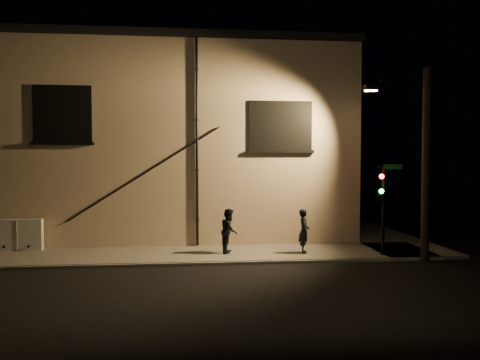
{
  "coord_description": "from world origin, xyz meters",
  "views": [
    {
      "loc": [
        -1.97,
        -15.9,
        3.58
      ],
      "look_at": [
        -0.18,
        1.8,
        2.83
      ],
      "focal_mm": 35.0,
      "sensor_mm": 36.0,
      "label": 1
    }
  ],
  "objects": [
    {
      "name": "utility_cabinet",
      "position": [
        -8.67,
        2.7,
        0.72
      ],
      "size": [
        1.83,
        0.31,
        1.2
      ],
      "primitive_type": "cube",
      "color": "silver",
      "rests_on": "sidewalk"
    },
    {
      "name": "pedestrian_a",
      "position": [
        2.15,
        1.14,
        0.94
      ],
      "size": [
        0.48,
        0.65,
        1.64
      ],
      "primitive_type": "imported",
      "rotation": [
        0.0,
        0.0,
        1.41
      ],
      "color": "black",
      "rests_on": "sidewalk"
    },
    {
      "name": "pedestrian_b",
      "position": [
        -0.62,
        1.46,
        0.95
      ],
      "size": [
        0.79,
        0.92,
        1.65
      ],
      "primitive_type": "imported",
      "rotation": [
        0.0,
        0.0,
        1.35
      ],
      "color": "black",
      "rests_on": "sidewalk"
    },
    {
      "name": "traffic_signal",
      "position": [
        4.73,
        0.34,
        2.35
      ],
      "size": [
        1.21,
        1.94,
        3.31
      ],
      "color": "black",
      "rests_on": "sidewalk"
    },
    {
      "name": "sidewalk",
      "position": [
        1.22,
        4.39,
        0.06
      ],
      "size": [
        21.0,
        16.0,
        0.12
      ],
      "color": "#635F59",
      "rests_on": "ground"
    },
    {
      "name": "ground",
      "position": [
        0.0,
        0.0,
        0.0
      ],
      "size": [
        90.0,
        90.0,
        0.0
      ],
      "primitive_type": "plane",
      "color": "black"
    },
    {
      "name": "building",
      "position": [
        -3.0,
        8.99,
        4.4
      ],
      "size": [
        16.2,
        12.23,
        8.8
      ],
      "color": "#C2AA8B",
      "rests_on": "ground"
    },
    {
      "name": "streetlamp_pole",
      "position": [
        6.1,
        -0.1,
        3.65
      ],
      "size": [
        2.02,
        1.38,
        6.83
      ],
      "color": "black",
      "rests_on": "ground"
    }
  ]
}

